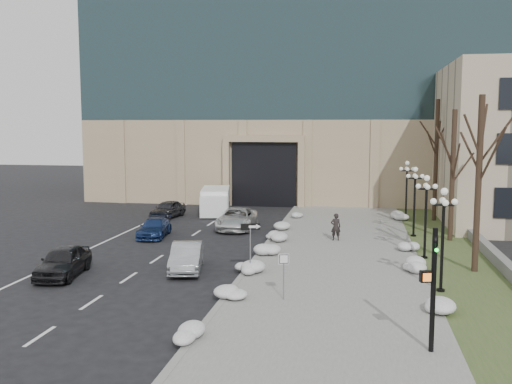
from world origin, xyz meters
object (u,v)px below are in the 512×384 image
car_b (187,257)px  lamppost_d (407,183)px  one_way_sign (254,233)px  keep_sign (284,267)px  pedestrian (336,227)px  traffic_signal (432,293)px  box_truck (215,201)px  lamppost_b (426,206)px  car_c (154,228)px  lamppost_c (415,192)px  car_e (168,209)px  car_d (237,219)px  lamppost_a (443,226)px  car_a (63,261)px

car_b → lamppost_d: 21.67m
one_way_sign → keep_sign: size_ratio=1.27×
pedestrian → traffic_signal: traffic_signal is taller
traffic_signal → keep_sign: bearing=124.4°
box_truck → lamppost_b: (15.75, -14.66, 2.06)m
car_c → lamppost_b: bearing=-19.1°
car_c → pedestrian: 12.14m
car_c → keep_sign: bearing=-57.5°
lamppost_b → lamppost_c: 6.50m
car_e → one_way_sign: bearing=-51.0°
car_e → one_way_sign: 19.65m
car_c → lamppost_d: lamppost_d is taller
car_e → box_truck: (3.22, 3.08, 0.31)m
car_d → box_truck: size_ratio=0.79×
car_e → box_truck: bearing=51.4°
car_b → lamppost_b: (12.39, 4.62, 2.36)m
pedestrian → lamppost_a: lamppost_a is taller
car_c → keep_sign: 16.49m
car_d → keep_sign: bearing=-74.2°
traffic_signal → lamppost_b: size_ratio=0.89×
lamppost_a → lamppost_c: bearing=90.0°
pedestrian → box_truck: size_ratio=0.26×
car_e → keep_sign: bearing=-51.7°
traffic_signal → box_truck: bearing=102.3°
car_e → one_way_sign: (10.20, -16.73, 1.51)m
one_way_sign → lamppost_d: lamppost_d is taller
lamppost_b → lamppost_d: (0.00, 13.00, 0.00)m
traffic_signal → car_e: bearing=110.3°
car_d → keep_sign: (5.58, -16.60, 0.78)m
keep_sign → car_b: bearing=127.6°
lamppost_c → car_c: bearing=-170.8°
keep_sign → lamppost_d: size_ratio=0.44×
lamppost_c → lamppost_d: same height
traffic_signal → lamppost_a: size_ratio=0.89×
car_d → one_way_sign: bearing=-77.1°
car_a → traffic_signal: 18.24m
pedestrian → traffic_signal: 18.23m
car_b → car_d: size_ratio=0.79×
pedestrian → lamppost_a: 11.91m
lamppost_b → car_c: bearing=167.8°
car_e → traffic_signal: (17.65, -25.32, 1.39)m
car_b → car_c: size_ratio=1.02×
car_c → lamppost_d: (17.21, 9.29, 2.46)m
car_b → pedestrian: bearing=38.2°
box_truck → lamppost_b: 21.62m
pedestrian → lamppost_c: bearing=-164.7°
car_a → lamppost_a: 18.27m
car_b → lamppost_a: size_ratio=0.91×
car_e → one_way_sign: size_ratio=1.54×
car_c → lamppost_a: 20.16m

